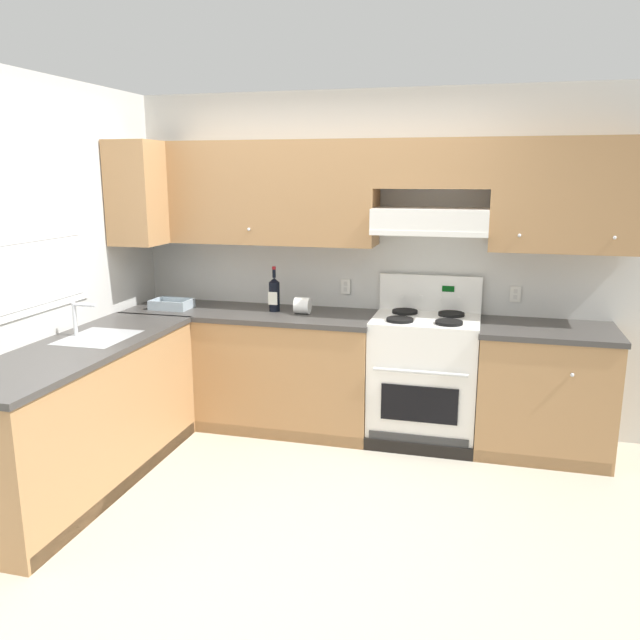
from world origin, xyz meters
The scene contains 9 objects.
ground_plane centered at (0.00, 0.00, 0.00)m, with size 7.04×7.04×0.00m, color #B2AA99.
wall_back centered at (0.40, 1.53, 1.48)m, with size 4.68×0.57×2.55m.
wall_left centered at (-1.59, 0.23, 1.34)m, with size 0.47×4.00×2.55m.
counter_back_run centered at (0.12, 1.24, 0.45)m, with size 3.60×0.65×0.91m.
counter_left_run centered at (-1.24, 0.00, 0.46)m, with size 0.63×1.91×1.13m.
stove centered at (0.76, 1.25, 0.48)m, with size 0.76×0.62×1.20m.
wine_bottle centered at (-0.40, 1.29, 1.05)m, with size 0.08×0.08×0.35m.
bowl centered at (-1.21, 1.18, 0.93)m, with size 0.30×0.22×0.07m.
paper_towel_roll centered at (-0.16, 1.26, 0.97)m, with size 0.12×0.12×0.12m.
Camera 1 is at (1.15, -3.28, 1.95)m, focal length 35.98 mm.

